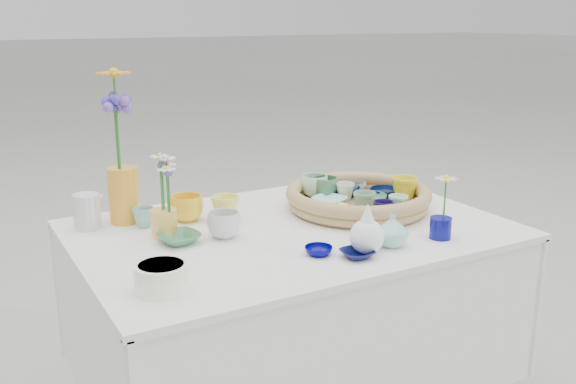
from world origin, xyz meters
TOP-DOWN VIEW (x-y plane):
  - wicker_tray at (0.28, 0.05)m, footprint 0.47×0.47m
  - tray_ceramic_0 at (0.30, 0.16)m, footprint 0.13×0.13m
  - tray_ceramic_1 at (0.41, 0.08)m, footprint 0.13×0.13m
  - tray_ceramic_2 at (0.43, 0.01)m, footprint 0.09×0.09m
  - tray_ceramic_3 at (0.32, 0.03)m, footprint 0.13×0.13m
  - tray_ceramic_4 at (0.25, -0.03)m, footprint 0.08×0.08m
  - tray_ceramic_5 at (0.20, 0.09)m, footprint 0.14×0.14m
  - tray_ceramic_6 at (0.21, 0.20)m, footprint 0.12×0.12m
  - tray_ceramic_7 at (0.27, 0.12)m, footprint 0.07×0.07m
  - tray_ceramic_8 at (0.36, 0.20)m, footprint 0.12×0.12m
  - tray_ceramic_9 at (0.25, -0.12)m, footprint 0.07×0.07m
  - tray_ceramic_10 at (0.16, 0.02)m, footprint 0.13×0.13m
  - tray_ceramic_11 at (0.33, -0.09)m, footprint 0.07×0.07m
  - tray_ceramic_12 at (0.23, 0.17)m, footprint 0.12×0.12m
  - loose_ceramic_0 at (-0.25, 0.21)m, footprint 0.13×0.13m
  - loose_ceramic_1 at (-0.15, 0.15)m, footprint 0.11×0.11m
  - loose_ceramic_2 at (-0.34, 0.03)m, footprint 0.13×0.13m
  - loose_ceramic_3 at (-0.21, 0.01)m, footprint 0.13×0.13m
  - loose_ceramic_4 at (-0.05, -0.24)m, footprint 0.09×0.09m
  - loose_ceramic_5 at (-0.39, 0.22)m, footprint 0.07×0.07m
  - loose_ceramic_6 at (0.03, -0.30)m, footprint 0.09×0.09m
  - fluted_bowl at (-0.49, -0.26)m, footprint 0.13×0.13m
  - bud_vase_paleblue at (0.07, -0.29)m, footprint 0.12×0.12m
  - bud_vase_seafoam at (0.16, -0.28)m, footprint 0.10×0.10m
  - bud_vase_cobalt at (0.32, -0.30)m, footprint 0.07×0.07m
  - single_daisy at (0.33, -0.30)m, footprint 0.10×0.10m
  - tall_vase_yellow at (-0.42, 0.30)m, footprint 0.11×0.11m
  - gerbera at (-0.43, 0.28)m, footprint 0.13×0.13m
  - hydrangea at (-0.43, 0.29)m, footprint 0.09×0.09m
  - white_pitcher at (-0.54, 0.29)m, footprint 0.13×0.10m
  - daisy_cup at (-0.36, 0.11)m, footprint 0.10×0.10m
  - daisy_posy at (-0.36, 0.09)m, footprint 0.08×0.08m

SIDE VIEW (x-z plane):
  - loose_ceramic_6 at x=0.03m, z-range 0.77..0.79m
  - loose_ceramic_4 at x=-0.05m, z-range 0.77..0.79m
  - loose_ceramic_2 at x=-0.34m, z-range 0.77..0.79m
  - tray_ceramic_10 at x=0.16m, z-range 0.78..0.81m
  - loose_ceramic_5 at x=-0.39m, z-range 0.77..0.83m
  - bud_vase_cobalt at x=0.32m, z-range 0.77..0.83m
  - tray_ceramic_5 at x=0.20m, z-range 0.78..0.81m
  - fluted_bowl at x=-0.49m, z-range 0.77..0.83m
  - tray_ceramic_8 at x=0.36m, z-range 0.78..0.81m
  - tray_ceramic_1 at x=0.41m, z-range 0.78..0.81m
  - tray_ceramic_0 at x=0.30m, z-range 0.78..0.81m
  - tray_ceramic_3 at x=0.32m, z-range 0.78..0.82m
  - loose_ceramic_3 at x=-0.21m, z-range 0.77..0.84m
  - wicker_tray at x=0.28m, z-range 0.77..0.84m
  - daisy_cup at x=-0.36m, z-range 0.77..0.85m
  - loose_ceramic_1 at x=-0.15m, z-range 0.77..0.85m
  - loose_ceramic_0 at x=-0.25m, z-range 0.77..0.85m
  - tray_ceramic_9 at x=0.25m, z-range 0.78..0.84m
  - tray_ceramic_11 at x=0.33m, z-range 0.78..0.84m
  - bud_vase_seafoam at x=0.16m, z-range 0.77..0.86m
  - tray_ceramic_7 at x=0.27m, z-range 0.78..0.84m
  - tray_ceramic_4 at x=0.25m, z-range 0.78..0.85m
  - white_pitcher at x=-0.54m, z-range 0.77..0.87m
  - tray_ceramic_12 at x=0.23m, z-range 0.78..0.85m
  - tray_ceramic_6 at x=0.21m, z-range 0.78..0.86m
  - tray_ceramic_2 at x=0.43m, z-range 0.78..0.86m
  - bud_vase_paleblue at x=0.07m, z-range 0.77..0.91m
  - tall_vase_yellow at x=-0.42m, z-range 0.77..0.94m
  - single_daisy at x=0.33m, z-range 0.82..0.95m
  - daisy_posy at x=-0.36m, z-range 0.85..1.00m
  - hydrangea at x=-0.43m, z-range 0.90..1.16m
  - gerbera at x=-0.43m, z-range 0.93..1.23m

